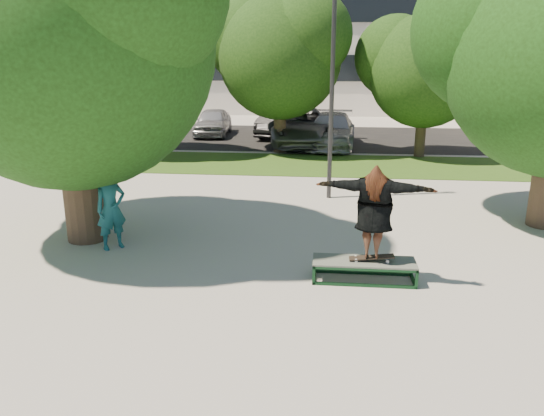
# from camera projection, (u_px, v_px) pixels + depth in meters

# --- Properties ---
(ground) EXTENTS (120.00, 120.00, 0.00)m
(ground) POSITION_uv_depth(u_px,v_px,m) (276.00, 264.00, 10.14)
(ground) COLOR #A8A49A
(ground) RESTS_ON ground
(grass_strip) EXTENTS (30.00, 4.00, 0.02)m
(grass_strip) POSITION_uv_depth(u_px,v_px,m) (329.00, 165.00, 19.11)
(grass_strip) COLOR #2A4F16
(grass_strip) RESTS_ON ground
(asphalt_strip) EXTENTS (40.00, 8.00, 0.01)m
(asphalt_strip) POSITION_uv_depth(u_px,v_px,m) (308.00, 137.00, 25.42)
(asphalt_strip) COLOR black
(asphalt_strip) RESTS_ON ground
(tree_left) EXTENTS (6.96, 5.95, 7.12)m
(tree_left) POSITION_uv_depth(u_px,v_px,m) (64.00, 24.00, 10.37)
(tree_left) COLOR #38281E
(tree_left) RESTS_ON ground
(bg_tree_left) EXTENTS (5.28, 4.51, 5.77)m
(bg_tree_left) POSITION_uv_depth(u_px,v_px,m) (133.00, 57.00, 20.32)
(bg_tree_left) COLOR #38281E
(bg_tree_left) RESTS_ON ground
(bg_tree_mid) EXTENTS (5.76, 4.92, 6.24)m
(bg_tree_mid) POSITION_uv_depth(u_px,v_px,m) (278.00, 50.00, 20.66)
(bg_tree_mid) COLOR #38281E
(bg_tree_mid) RESTS_ON ground
(bg_tree_right) EXTENTS (5.04, 4.31, 5.43)m
(bg_tree_right) POSITION_uv_depth(u_px,v_px,m) (424.00, 64.00, 19.77)
(bg_tree_right) COLOR #38281E
(bg_tree_right) RESTS_ON ground
(lamppost) EXTENTS (0.25, 0.15, 6.11)m
(lamppost) POSITION_uv_depth(u_px,v_px,m) (332.00, 82.00, 13.94)
(lamppost) COLOR #2D2D30
(lamppost) RESTS_ON ground
(grind_box) EXTENTS (1.80, 0.60, 0.38)m
(grind_box) POSITION_uv_depth(u_px,v_px,m) (364.00, 270.00, 9.36)
(grind_box) COLOR #11341C
(grind_box) RESTS_ON ground
(skater_rig) EXTENTS (2.08, 0.88, 1.72)m
(skater_rig) POSITION_uv_depth(u_px,v_px,m) (374.00, 212.00, 9.05)
(skater_rig) COLOR white
(skater_rig) RESTS_ON grind_box
(bystander) EXTENTS (0.73, 0.72, 1.69)m
(bystander) POSITION_uv_depth(u_px,v_px,m) (111.00, 209.00, 10.75)
(bystander) COLOR #17545A
(bystander) RESTS_ON ground
(car_silver_a) EXTENTS (1.74, 3.91, 1.31)m
(car_silver_a) POSITION_uv_depth(u_px,v_px,m) (213.00, 122.00, 25.95)
(car_silver_a) COLOR #B3B4B8
(car_silver_a) RESTS_ON asphalt_strip
(car_dark) EXTENTS (2.40, 4.93, 1.56)m
(car_dark) POSITION_uv_depth(u_px,v_px,m) (283.00, 120.00, 25.80)
(car_dark) COLOR black
(car_dark) RESTS_ON asphalt_strip
(car_grey) EXTENTS (3.01, 5.83, 1.57)m
(car_grey) POSITION_uv_depth(u_px,v_px,m) (302.00, 127.00, 23.17)
(car_grey) COLOR #5C5C61
(car_grey) RESTS_ON asphalt_strip
(car_silver_b) EXTENTS (2.27, 4.98, 1.41)m
(car_silver_b) POSITION_uv_depth(u_px,v_px,m) (331.00, 130.00, 22.73)
(car_silver_b) COLOR #9D9DA1
(car_silver_b) RESTS_ON asphalt_strip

